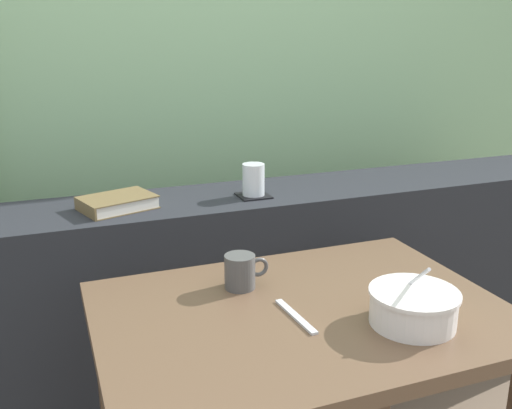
{
  "coord_description": "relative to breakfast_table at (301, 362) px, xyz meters",
  "views": [
    {
      "loc": [
        -0.52,
        -1.17,
        1.35
      ],
      "look_at": [
        0.09,
        0.42,
        0.83
      ],
      "focal_mm": 40.13,
      "sensor_mm": 36.0,
      "label": 1
    }
  ],
  "objects": [
    {
      "name": "outdoor_backdrop",
      "position": [
        0.0,
        1.32,
        0.8
      ],
      "size": [
        4.8,
        0.08,
        2.8
      ],
      "primitive_type": "cube",
      "color": "#8EBC89",
      "rests_on": "ground"
    },
    {
      "name": "fork_utensil",
      "position": [
        -0.03,
        -0.03,
        0.14
      ],
      "size": [
        0.03,
        0.17,
        0.01
      ],
      "primitive_type": "cube",
      "rotation": [
        0.0,
        0.0,
        0.07
      ],
      "color": "silver",
      "rests_on": "breakfast_table"
    },
    {
      "name": "ceramic_mug",
      "position": [
        -0.09,
        0.16,
        0.18
      ],
      "size": [
        0.11,
        0.08,
        0.08
      ],
      "color": "#4C4C4C",
      "rests_on": "breakfast_table"
    },
    {
      "name": "juice_glass",
      "position": [
        0.11,
        0.61,
        0.28
      ],
      "size": [
        0.07,
        0.07,
        0.1
      ],
      "color": "white",
      "rests_on": "coaster_square"
    },
    {
      "name": "dark_console_ledge",
      "position": [
        0.0,
        0.66,
        -0.19
      ],
      "size": [
        2.8,
        0.35,
        0.83
      ],
      "primitive_type": "cube",
      "color": "#23262B",
      "rests_on": "ground"
    },
    {
      "name": "coaster_square",
      "position": [
        0.11,
        0.61,
        0.23
      ],
      "size": [
        0.1,
        0.1,
        0.0
      ],
      "primitive_type": "cube",
      "color": "black",
      "rests_on": "dark_console_ledge"
    },
    {
      "name": "soup_bowl",
      "position": [
        0.19,
        -0.14,
        0.17
      ],
      "size": [
        0.19,
        0.19,
        0.14
      ],
      "color": "silver",
      "rests_on": "breakfast_table"
    },
    {
      "name": "breakfast_table",
      "position": [
        0.0,
        0.0,
        0.0
      ],
      "size": [
        0.93,
        0.66,
        0.74
      ],
      "color": "brown",
      "rests_on": "ground"
    },
    {
      "name": "closed_book",
      "position": [
        -0.32,
        0.63,
        0.25
      ],
      "size": [
        0.25,
        0.21,
        0.04
      ],
      "color": "brown",
      "rests_on": "dark_console_ledge"
    }
  ]
}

